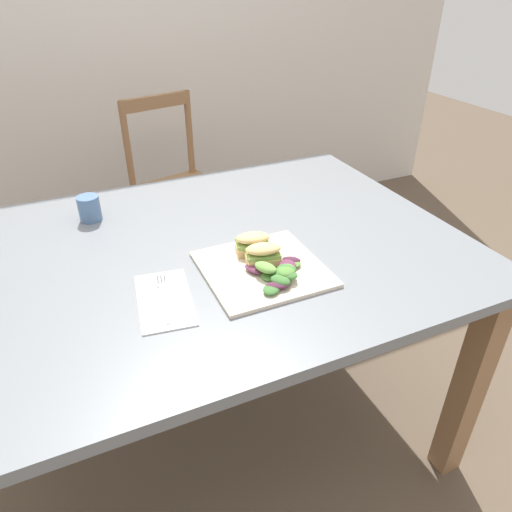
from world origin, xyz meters
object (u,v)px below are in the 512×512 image
(plate_lunch, at_px, (263,269))
(chair_wooden_far, at_px, (177,188))
(fork_on_napkin, at_px, (164,294))
(cup_extra_side, at_px, (89,208))
(sandwich_half_front, at_px, (263,254))
(sandwich_half_back, at_px, (253,243))
(dining_table, at_px, (211,280))

(plate_lunch, bearing_deg, chair_wooden_far, 84.91)
(fork_on_napkin, xyz_separation_m, cup_extra_side, (-0.10, 0.46, 0.03))
(sandwich_half_front, height_order, cup_extra_side, cup_extra_side)
(sandwich_half_back, distance_m, fork_on_napkin, 0.27)
(plate_lunch, bearing_deg, fork_on_napkin, -179.56)
(dining_table, bearing_deg, fork_on_napkin, -135.53)
(sandwich_half_back, height_order, cup_extra_side, cup_extra_side)
(dining_table, xyz_separation_m, chair_wooden_far, (0.19, 1.08, -0.18))
(dining_table, height_order, sandwich_half_front, sandwich_half_front)
(chair_wooden_far, bearing_deg, dining_table, -100.15)
(chair_wooden_far, bearing_deg, cup_extra_side, -120.51)
(dining_table, xyz_separation_m, sandwich_half_front, (0.09, -0.15, 0.15))
(chair_wooden_far, xyz_separation_m, fork_on_napkin, (-0.36, -1.25, 0.30))
(plate_lunch, relative_size, sandwich_half_front, 2.98)
(sandwich_half_back, relative_size, fork_on_napkin, 0.52)
(sandwich_half_front, relative_size, sandwich_half_back, 1.00)
(sandwich_half_front, relative_size, fork_on_napkin, 0.52)
(fork_on_napkin, bearing_deg, chair_wooden_far, 73.77)
(dining_table, distance_m, fork_on_napkin, 0.26)
(sandwich_half_back, xyz_separation_m, fork_on_napkin, (-0.26, -0.08, -0.03))
(fork_on_napkin, bearing_deg, cup_extra_side, 102.17)
(sandwich_half_front, bearing_deg, cup_extra_side, 128.93)
(dining_table, distance_m, sandwich_half_back, 0.19)
(dining_table, distance_m, sandwich_half_front, 0.23)
(dining_table, height_order, sandwich_half_back, sandwich_half_back)
(chair_wooden_far, xyz_separation_m, sandwich_half_back, (-0.10, -1.17, 0.33))
(plate_lunch, xyz_separation_m, sandwich_half_back, (0.01, 0.07, 0.03))
(fork_on_napkin, bearing_deg, dining_table, 44.47)
(chair_wooden_far, distance_m, plate_lunch, 1.28)
(sandwich_half_back, height_order, fork_on_napkin, sandwich_half_back)
(dining_table, bearing_deg, plate_lunch, -63.36)
(sandwich_half_back, bearing_deg, fork_on_napkin, -163.50)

